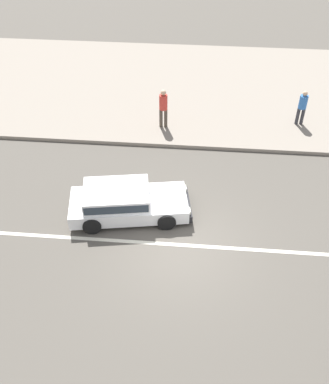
% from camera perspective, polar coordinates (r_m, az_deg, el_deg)
% --- Properties ---
extents(ground_plane, '(160.00, 160.00, 0.00)m').
position_cam_1_polar(ground_plane, '(14.24, 1.97, -6.73)').
color(ground_plane, '#544F47').
extents(lane_centre_stripe, '(50.40, 0.14, 0.01)m').
position_cam_1_polar(lane_centre_stripe, '(14.24, 1.97, -6.72)').
color(lane_centre_stripe, silver).
rests_on(lane_centre_stripe, ground).
extents(kerb_strip, '(68.00, 10.00, 0.15)m').
position_cam_1_polar(kerb_strip, '(22.44, 3.67, 13.04)').
color(kerb_strip, gray).
rests_on(kerb_strip, ground).
extents(hatchback_white_1, '(4.19, 2.25, 1.10)m').
position_cam_1_polar(hatchback_white_1, '(14.88, -5.11, -1.14)').
color(hatchback_white_1, white).
rests_on(hatchback_white_1, ground).
extents(pedestrian_mid_kerb, '(0.34, 0.34, 1.72)m').
position_cam_1_polar(pedestrian_mid_kerb, '(18.74, -0.15, 10.91)').
color(pedestrian_mid_kerb, '#4C4238').
rests_on(pedestrian_mid_kerb, kerb_strip).
extents(pedestrian_by_shop, '(0.34, 0.34, 1.54)m').
position_cam_1_polar(pedestrian_by_shop, '(19.84, 17.12, 10.48)').
color(pedestrian_by_shop, '#333338').
rests_on(pedestrian_by_shop, kerb_strip).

